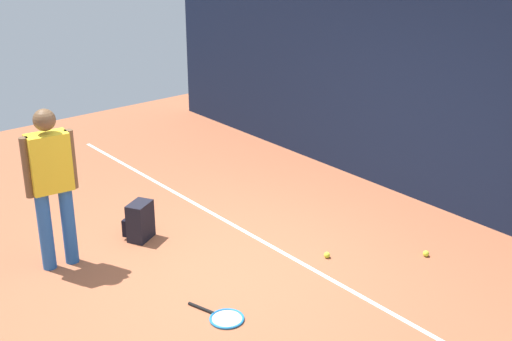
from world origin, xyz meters
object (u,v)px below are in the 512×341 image
object	(u,v)px
tennis_racket	(224,318)
tennis_ball_by_fence	(327,255)
backpack	(139,222)
tennis_player	(51,180)
tennis_ball_near_player	(426,254)

from	to	relation	value
tennis_racket	tennis_ball_by_fence	world-z (taller)	tennis_ball_by_fence
backpack	tennis_player	bearing A→B (deg)	-29.42
tennis_ball_near_player	backpack	bearing A→B (deg)	-137.20
tennis_player	tennis_ball_by_fence	distance (m)	2.96
backpack	tennis_ball_by_fence	distance (m)	2.13
backpack	tennis_ball_by_fence	size ratio (longest dim) A/B	6.67
tennis_player	tennis_ball_near_player	size ratio (longest dim) A/B	25.76
backpack	tennis_ball_by_fence	bearing A→B (deg)	99.22
tennis_player	tennis_racket	world-z (taller)	tennis_player
tennis_racket	backpack	xyz separation A→B (m)	(-1.88, 0.23, 0.20)
tennis_player	backpack	xyz separation A→B (m)	(0.01, 0.95, -0.76)
backpack	tennis_ball_near_player	size ratio (longest dim) A/B	6.67
tennis_player	tennis_racket	size ratio (longest dim) A/B	2.67
tennis_player	backpack	bearing A→B (deg)	6.79
backpack	tennis_ball_near_player	bearing A→B (deg)	103.88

